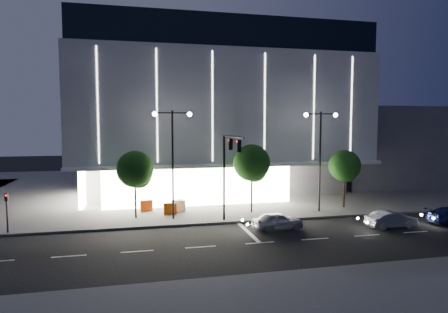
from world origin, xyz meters
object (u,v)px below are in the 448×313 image
at_px(tree_right, 345,167).
at_px(tree_mid, 252,165).
at_px(barrier_b, 179,206).
at_px(barrier_c, 170,209).
at_px(car_lead, 278,221).
at_px(street_lamp_west, 173,148).
at_px(ped_signal_far, 7,209).
at_px(tree_left, 135,171).
at_px(barrier_d, 177,205).
at_px(traffic_mast, 228,162).
at_px(barrier_a, 146,206).
at_px(car_second, 391,219).
at_px(street_lamp_east, 320,146).

bearing_deg(tree_right, tree_mid, 180.00).
xyz_separation_m(barrier_b, barrier_c, (-0.89, -0.93, 0.00)).
bearing_deg(barrier_c, car_lead, -40.90).
xyz_separation_m(street_lamp_west, tree_right, (16.03, 1.02, -2.07)).
distance_m(tree_mid, tree_right, 9.01).
relative_size(ped_signal_far, tree_left, 0.52).
bearing_deg(barrier_d, tree_left, -176.16).
distance_m(tree_right, barrier_b, 15.66).
bearing_deg(barrier_c, ped_signal_far, -166.05).
distance_m(traffic_mast, ped_signal_far, 16.35).
distance_m(barrier_a, barrier_d, 2.75).
xyz_separation_m(tree_left, tree_mid, (10.00, 0.00, 0.30)).
distance_m(car_lead, barrier_d, 10.13).
bearing_deg(car_lead, tree_left, 55.16).
relative_size(tree_right, barrier_b, 5.01).
xyz_separation_m(tree_left, car_lead, (10.30, -5.64, -3.37)).
bearing_deg(tree_mid, traffic_mast, -129.42).
bearing_deg(barrier_b, tree_left, -156.50).
relative_size(car_lead, barrier_a, 3.53).
xyz_separation_m(traffic_mast, car_second, (12.02, -3.32, -4.39)).
bearing_deg(traffic_mast, barrier_b, 121.66).
height_order(barrier_b, barrier_d, same).
bearing_deg(barrier_a, tree_right, -22.05).
relative_size(tree_left, car_lead, 1.47).
bearing_deg(street_lamp_west, car_lead, -32.23).
height_order(tree_right, barrier_b, tree_right).
xyz_separation_m(street_lamp_west, barrier_a, (-2.05, 3.34, -5.31)).
bearing_deg(car_lead, street_lamp_west, 51.63).
relative_size(car_second, barrier_c, 3.54).
height_order(tree_left, barrier_a, tree_left).
height_order(ped_signal_far, barrier_c, ped_signal_far).
xyz_separation_m(car_second, barrier_c, (-16.14, 7.62, 0.01)).
height_order(traffic_mast, barrier_c, traffic_mast).
xyz_separation_m(barrier_a, barrier_b, (2.83, -0.78, 0.00)).
height_order(traffic_mast, tree_left, traffic_mast).
height_order(street_lamp_east, barrier_b, street_lamp_east).
bearing_deg(traffic_mast, barrier_a, 135.23).
bearing_deg(tree_left, car_lead, -28.70).
xyz_separation_m(barrier_b, barrier_d, (-0.10, 0.46, 0.00)).
height_order(barrier_c, barrier_d, same).
distance_m(ped_signal_far, barrier_d, 13.51).
bearing_deg(barrier_b, street_lamp_west, -105.73).
distance_m(car_lead, car_second, 8.80).
bearing_deg(street_lamp_west, street_lamp_east, 0.00).
distance_m(tree_right, barrier_a, 18.51).
distance_m(tree_left, barrier_d, 5.36).
distance_m(traffic_mast, barrier_d, 7.90).
distance_m(barrier_b, barrier_c, 1.28).
relative_size(street_lamp_west, street_lamp_east, 1.00).
xyz_separation_m(ped_signal_far, tree_right, (28.03, 2.52, 2.00)).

